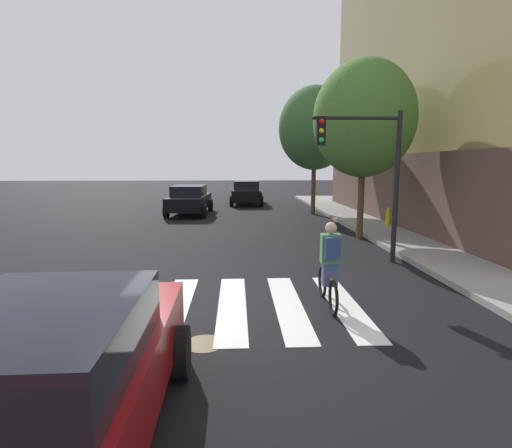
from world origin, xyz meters
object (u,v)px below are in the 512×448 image
Objects in this scene: traffic_light_near at (368,161)px; street_tree_near at (364,119)px; sedan_far at (247,192)px; manhole_cover at (204,343)px; street_tree_mid at (315,128)px; sedan_mid at (190,200)px; sedan_near at (48,385)px; cyclist at (330,265)px; fire_hydrant at (388,217)px.

street_tree_near reaches higher than traffic_light_near.
street_tree_near reaches higher than sedan_far.
sedan_far is 16.91m from traffic_light_near.
street_tree_near reaches higher than manhole_cover.
street_tree_mid is (3.54, -5.68, 3.85)m from sedan_far.
sedan_mid is 1.13× the size of traffic_light_near.
street_tree_near is 0.93× the size of street_tree_mid.
street_tree_near reaches higher than sedan_near.
sedan_near is at bearing -125.73° from traffic_light_near.
sedan_mid is 0.68× the size of street_tree_mid.
fire_hydrant is (4.72, 9.10, -0.31)m from cyclist.
street_tree_near is (0.98, 3.56, 1.51)m from traffic_light_near.
traffic_light_near reaches higher than sedan_near.
fire_hydrant is 4.77m from street_tree_near.
sedan_far is 0.69× the size of street_tree_mid.
sedan_far is at bearing 86.72° from manhole_cover.
sedan_near is 9.32m from traffic_light_near.
traffic_light_near is 5.38× the size of fire_hydrant.
street_tree_near is (5.11, 8.47, 4.37)m from manhole_cover.
street_tree_near is at bearing 58.91° from manhole_cover.
fire_hydrant is at bearing -30.91° from sedan_mid.
traffic_light_near is (2.90, -16.54, 2.02)m from sedan_far.
sedan_mid is at bearing 178.04° from street_tree_mid.
traffic_light_near is at bearing -105.46° from street_tree_near.
fire_hydrant is at bearing 57.82° from sedan_near.
cyclist is (1.07, -20.00, 0.01)m from sedan_far.
traffic_light_near reaches higher than fire_hydrant.
sedan_far is 2.79× the size of cyclist.
street_tree_near reaches higher than fire_hydrant.
manhole_cover is at bearing -123.59° from fire_hydrant.
sedan_far is at bearing 58.73° from sedan_mid.
sedan_mid is 7.86m from street_tree_mid.
sedan_far is 20.02m from cyclist.
cyclist reaches higher than sedan_far.
sedan_mid is at bearing 149.09° from fire_hydrant.
sedan_near is 0.67× the size of street_tree_mid.
sedan_near reaches higher than manhole_cover.
traffic_light_near is at bearing -80.07° from sedan_far.
sedan_mid is (-0.90, 18.47, 0.01)m from sedan_near.
street_tree_mid reaches higher than sedan_near.
fire_hydrant is at bearing -66.71° from street_tree_mid.
manhole_cover is 0.09× the size of street_tree_mid.
sedan_near is at bearing -122.18° from fire_hydrant.
traffic_light_near is at bearing -93.40° from street_tree_mid.
cyclist is 8.34m from street_tree_near.
sedan_mid is 2.77× the size of cyclist.
street_tree_mid is at bearing 92.65° from street_tree_near.
manhole_cover is 16.16m from sedan_mid.
sedan_far reaches higher than sedan_near.
cyclist is at bearing 32.47° from manhole_cover.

